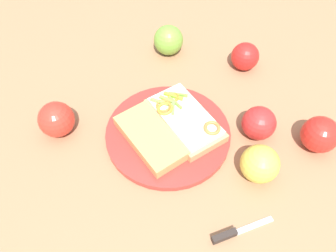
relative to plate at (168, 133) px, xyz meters
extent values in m
plane|color=#986948|center=(0.00, 0.00, -0.01)|extent=(2.00, 2.00, 0.00)
cylinder|color=#B02F2A|center=(0.00, 0.00, 0.00)|extent=(0.28, 0.28, 0.01)
cube|color=tan|center=(0.03, -0.03, 0.02)|extent=(0.20, 0.21, 0.02)
cube|color=#E9E7C4|center=(0.03, -0.03, 0.03)|extent=(0.18, 0.19, 0.01)
torus|color=#AE7F2C|center=(0.04, 0.02, 0.04)|extent=(0.05, 0.05, 0.02)
torus|color=#AD7137|center=(0.01, -0.09, 0.04)|extent=(0.05, 0.05, 0.01)
torus|color=#C66721|center=(0.07, 0.01, 0.04)|extent=(0.04, 0.04, 0.01)
torus|color=#B96F2D|center=(0.04, 0.02, 0.04)|extent=(0.04, 0.04, 0.01)
cube|color=#75A23A|center=(0.06, 0.00, 0.04)|extent=(0.03, 0.04, 0.01)
cube|color=#8DB22F|center=(0.08, 0.01, 0.04)|extent=(0.01, 0.05, 0.01)
cube|color=#7BB04A|center=(0.05, 0.03, 0.04)|extent=(0.01, 0.04, 0.01)
cube|color=#74AA4B|center=(0.04, 0.00, 0.04)|extent=(0.04, 0.01, 0.01)
cube|color=#7AAA3D|center=(0.08, 0.00, 0.04)|extent=(0.01, 0.05, 0.01)
cube|color=#81B141|center=(0.06, 0.02, 0.04)|extent=(0.02, 0.04, 0.01)
cube|color=tan|center=(-0.03, 0.03, 0.02)|extent=(0.17, 0.19, 0.02)
sphere|color=red|center=(0.06, -0.19, 0.03)|extent=(0.11, 0.11, 0.08)
sphere|color=gold|center=(-0.04, -0.20, 0.03)|extent=(0.10, 0.10, 0.08)
sphere|color=red|center=(0.06, -0.32, 0.03)|extent=(0.09, 0.09, 0.08)
sphere|color=red|center=(0.27, -0.13, 0.03)|extent=(0.08, 0.08, 0.07)
sphere|color=red|center=(-0.05, 0.24, 0.03)|extent=(0.11, 0.11, 0.08)
sphere|color=#6DA438|center=(0.28, 0.08, 0.03)|extent=(0.10, 0.10, 0.08)
cube|color=silver|center=(-0.16, -0.21, -0.01)|extent=(0.06, 0.07, 0.00)
cube|color=#2D2521|center=(-0.19, -0.16, 0.00)|extent=(0.04, 0.05, 0.02)
camera|label=1|loc=(-0.43, -0.12, 0.61)|focal=35.83mm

